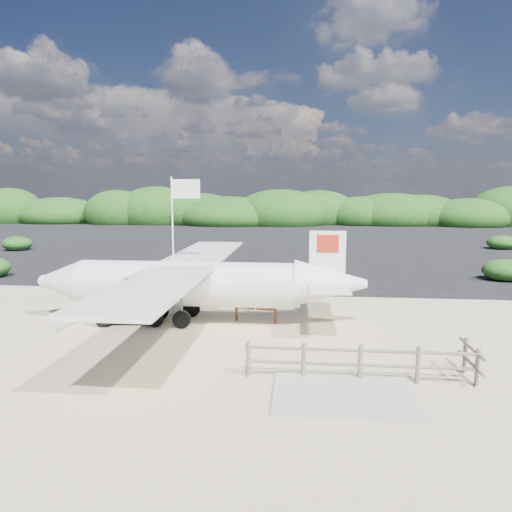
{
  "coord_description": "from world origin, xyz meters",
  "views": [
    {
      "loc": [
        4.38,
        -16.85,
        5.03
      ],
      "look_at": [
        2.29,
        4.25,
        2.04
      ],
      "focal_mm": 32.0,
      "sensor_mm": 36.0,
      "label": 1
    }
  ],
  "objects_px": {
    "baggage_cart": "(134,323)",
    "signboard": "(256,322)",
    "crew_a": "(235,283)",
    "flagpole": "(175,316)",
    "aircraft_large": "(360,256)",
    "crew_b": "(170,275)"
  },
  "relations": [
    {
      "from": "baggage_cart",
      "to": "signboard",
      "type": "bearing_deg",
      "value": 1.26
    },
    {
      "from": "crew_a",
      "to": "baggage_cart",
      "type": "bearing_deg",
      "value": 32.76
    },
    {
      "from": "baggage_cart",
      "to": "flagpole",
      "type": "xyz_separation_m",
      "value": [
        1.32,
        1.16,
        0.0
      ]
    },
    {
      "from": "aircraft_large",
      "to": "crew_a",
      "type": "bearing_deg",
      "value": 63.14
    },
    {
      "from": "crew_b",
      "to": "aircraft_large",
      "type": "xyz_separation_m",
      "value": [
        11.33,
        14.07,
        -0.81
      ]
    },
    {
      "from": "aircraft_large",
      "to": "flagpole",
      "type": "bearing_deg",
      "value": 62.38
    },
    {
      "from": "baggage_cart",
      "to": "flagpole",
      "type": "height_order",
      "value": "flagpole"
    },
    {
      "from": "flagpole",
      "to": "crew_b",
      "type": "height_order",
      "value": "flagpole"
    },
    {
      "from": "baggage_cart",
      "to": "aircraft_large",
      "type": "bearing_deg",
      "value": 55.12
    },
    {
      "from": "signboard",
      "to": "crew_b",
      "type": "bearing_deg",
      "value": 142.63
    },
    {
      "from": "crew_a",
      "to": "crew_b",
      "type": "relative_size",
      "value": 0.93
    },
    {
      "from": "crew_a",
      "to": "crew_b",
      "type": "bearing_deg",
      "value": -41.74
    },
    {
      "from": "baggage_cart",
      "to": "signboard",
      "type": "xyz_separation_m",
      "value": [
        4.7,
        0.58,
        0.0
      ]
    },
    {
      "from": "signboard",
      "to": "aircraft_large",
      "type": "distance_m",
      "value": 20.36
    },
    {
      "from": "crew_a",
      "to": "aircraft_large",
      "type": "relative_size",
      "value": 0.1
    },
    {
      "from": "signboard",
      "to": "crew_a",
      "type": "xyz_separation_m",
      "value": [
        -1.4,
        3.9,
        0.75
      ]
    },
    {
      "from": "flagpole",
      "to": "signboard",
      "type": "relative_size",
      "value": 3.16
    },
    {
      "from": "baggage_cart",
      "to": "crew_b",
      "type": "bearing_deg",
      "value": 86.44
    },
    {
      "from": "signboard",
      "to": "crew_a",
      "type": "bearing_deg",
      "value": 119.18
    },
    {
      "from": "crew_b",
      "to": "aircraft_large",
      "type": "relative_size",
      "value": 0.11
    },
    {
      "from": "flagpole",
      "to": "baggage_cart",
      "type": "bearing_deg",
      "value": -138.64
    },
    {
      "from": "signboard",
      "to": "aircraft_large",
      "type": "relative_size",
      "value": 0.12
    }
  ]
}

